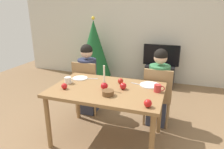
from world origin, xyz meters
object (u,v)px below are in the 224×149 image
at_px(tv_stand, 160,75).
at_px(christmas_tree, 94,48).
at_px(apple_by_right_mug, 123,86).
at_px(dining_table, 107,94).
at_px(mug_right, 158,88).
at_px(person_left_child, 88,80).
at_px(person_right_child, 158,89).
at_px(tv, 161,55).
at_px(candle_centerpiece, 104,84).
at_px(plate_left, 80,78).
at_px(plate_right, 150,85).
at_px(apple_far_edge, 64,86).
at_px(chair_left, 87,84).
at_px(chair_right, 158,93).
at_px(apple_near_candle, 121,81).
at_px(mug_left, 68,80).
at_px(apple_by_left_plate, 148,103).
at_px(bowl_walnuts, 108,93).

distance_m(tv_stand, christmas_tree, 1.65).
bearing_deg(apple_by_right_mug, dining_table, -170.15).
bearing_deg(mug_right, person_left_child, 155.20).
distance_m(person_right_child, tv, 1.67).
distance_m(candle_centerpiece, apple_by_right_mug, 0.23).
bearing_deg(plate_left, plate_right, 2.75).
distance_m(plate_right, mug_right, 0.22).
distance_m(tv, apple_far_edge, 2.66).
height_order(dining_table, apple_far_edge, apple_far_edge).
height_order(christmas_tree, mug_right, christmas_tree).
distance_m(chair_left, chair_right, 1.15).
height_order(chair_left, tv, tv).
distance_m(tv_stand, mug_right, 2.29).
distance_m(mug_right, apple_near_candle, 0.52).
height_order(chair_left, candle_centerpiece, candle_centerpiece).
bearing_deg(mug_right, tv_stand, 94.51).
distance_m(person_right_child, apple_far_edge, 1.37).
height_order(person_right_child, apple_far_edge, person_right_child).
xyz_separation_m(plate_left, mug_left, (-0.06, -0.23, 0.04)).
height_order(tv, christmas_tree, christmas_tree).
relative_size(chair_left, plate_right, 3.47).
bearing_deg(plate_left, chair_right, 19.76).
height_order(tv_stand, mug_left, mug_left).
bearing_deg(mug_right, plate_left, 173.07).
bearing_deg(candle_centerpiece, chair_left, 130.45).
relative_size(chair_left, christmas_tree, 0.59).
distance_m(candle_centerpiece, apple_by_left_plate, 0.66).
distance_m(chair_right, apple_by_left_plate, 0.99).
distance_m(dining_table, person_right_child, 0.87).
height_order(christmas_tree, bowl_walnuts, christmas_tree).
height_order(mug_right, bowl_walnuts, mug_right).
xyz_separation_m(candle_centerpiece, apple_by_left_plate, (0.59, -0.30, -0.02)).
height_order(chair_right, bowl_walnuts, chair_right).
height_order(christmas_tree, apple_by_right_mug, christmas_tree).
height_order(chair_right, tv_stand, chair_right).
relative_size(chair_left, tv, 1.14).
relative_size(dining_table, person_right_child, 1.19).
xyz_separation_m(tv_stand, candle_centerpiece, (-0.46, -2.34, 0.57)).
relative_size(tv_stand, tv, 0.81).
relative_size(tv, candle_centerpiece, 2.58).
relative_size(candle_centerpiece, plate_left, 1.43).
relative_size(plate_left, mug_left, 1.62).
height_order(chair_left, mug_right, chair_left).
bearing_deg(chair_left, tv_stand, 59.02).
distance_m(mug_right, apple_far_edge, 1.15).
bearing_deg(apple_near_candle, apple_far_edge, -146.66).
xyz_separation_m(candle_centerpiece, mug_right, (0.64, 0.13, -0.02)).
bearing_deg(bowl_walnuts, apple_by_left_plate, -16.52).
bearing_deg(mug_left, plate_left, 75.30).
distance_m(christmas_tree, plate_left, 2.01).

